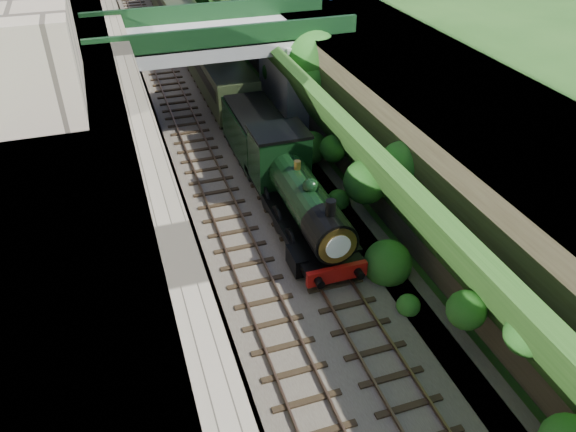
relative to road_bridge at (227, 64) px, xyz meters
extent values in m
plane|color=#1E4714|center=(-0.94, -24.00, -4.08)|extent=(160.00, 160.00, 0.00)
cube|color=#473F38|center=(-0.94, -4.00, -3.98)|extent=(10.00, 90.00, 0.20)
cube|color=#756B56|center=(-6.44, -4.00, -0.58)|extent=(1.00, 90.00, 7.00)
cube|color=#262628|center=(-9.94, -4.00, -0.58)|extent=(6.00, 90.00, 7.00)
cube|color=#262628|center=(8.56, -4.00, -0.95)|extent=(8.00, 90.00, 6.25)
cube|color=#1E4714|center=(4.06, -4.00, -1.38)|extent=(4.02, 90.00, 6.36)
sphere|color=#194C14|center=(3.99, -24.96, -1.29)|extent=(1.47, 1.47, 1.47)
sphere|color=#194C14|center=(3.45, -22.61, -2.16)|extent=(1.49, 1.49, 1.49)
sphere|color=#194C14|center=(2.73, -18.01, -3.33)|extent=(2.14, 2.14, 2.14)
sphere|color=#194C14|center=(4.60, -15.15, -0.28)|extent=(2.29, 2.29, 2.29)
sphere|color=#194C14|center=(3.64, -13.56, -1.85)|extent=(2.24, 2.24, 2.24)
sphere|color=#194C14|center=(3.57, -9.59, -1.97)|extent=(1.52, 1.52, 1.52)
sphere|color=#194C14|center=(3.05, -7.55, -2.82)|extent=(1.92, 1.92, 1.92)
sphere|color=#194C14|center=(4.63, -3.97, -0.24)|extent=(2.28, 2.28, 2.28)
sphere|color=#194C14|center=(4.81, -0.22, 0.04)|extent=(1.27, 1.27, 1.27)
sphere|color=#194C14|center=(3.87, 1.78, -1.48)|extent=(1.94, 1.94, 1.94)
sphere|color=#194C14|center=(4.76, 4.65, -0.03)|extent=(1.46, 1.46, 1.46)
sphere|color=#194C14|center=(4.50, 8.82, -0.45)|extent=(1.88, 1.88, 1.88)
sphere|color=#194C14|center=(3.70, 11.50, -1.75)|extent=(1.57, 1.57, 1.57)
sphere|color=#194C14|center=(2.80, 14.10, -3.22)|extent=(2.38, 2.38, 2.38)
sphere|color=#194C14|center=(2.75, 16.18, -3.29)|extent=(1.76, 1.76, 1.76)
sphere|color=#194C14|center=(3.04, 20.59, -2.82)|extent=(1.97, 1.97, 1.97)
sphere|color=#194C14|center=(2.78, 31.99, -3.25)|extent=(2.21, 2.21, 2.21)
cube|color=black|center=(-2.94, -4.00, -3.84)|extent=(2.50, 90.00, 0.07)
cube|color=brown|center=(-3.66, -4.00, -3.75)|extent=(0.08, 90.00, 0.14)
cube|color=brown|center=(-2.23, -4.00, -3.75)|extent=(0.08, 90.00, 0.14)
cube|color=black|center=(0.26, -4.00, -3.84)|extent=(2.50, 90.00, 0.07)
cube|color=brown|center=(-0.46, -4.00, -3.75)|extent=(0.08, 90.00, 0.14)
cube|color=brown|center=(0.97, -4.00, -3.75)|extent=(0.08, 90.00, 0.14)
cube|color=gray|center=(-0.44, 0.00, 1.62)|extent=(16.00, 6.00, 0.90)
cube|color=#143718|center=(-0.44, -2.85, 2.57)|extent=(16.00, 0.30, 1.20)
cube|color=#143718|center=(-0.44, 2.85, 2.57)|extent=(16.00, 0.30, 1.20)
cube|color=gray|center=(-6.44, 0.00, -1.23)|extent=(1.40, 6.40, 5.70)
cube|color=gray|center=(4.26, 0.00, -1.23)|extent=(2.40, 6.40, 5.70)
cube|color=gray|center=(-10.44, -10.00, 4.92)|extent=(4.00, 8.00, 4.00)
cylinder|color=black|center=(4.86, -2.92, -1.88)|extent=(0.30, 0.30, 4.40)
sphere|color=#194C14|center=(4.86, -2.92, 0.72)|extent=(3.60, 3.60, 3.60)
sphere|color=#194C14|center=(5.36, -2.12, 0.12)|extent=(2.40, 2.40, 2.40)
cube|color=black|center=(0.26, -14.07, -3.58)|extent=(2.40, 8.40, 0.60)
cube|color=black|center=(0.26, -13.07, -3.03)|extent=(2.70, 10.00, 0.35)
cube|color=maroon|center=(0.26, -18.17, -3.13)|extent=(2.70, 0.25, 0.70)
cylinder|color=black|center=(0.26, -13.87, -1.73)|extent=(1.90, 5.60, 1.90)
cylinder|color=black|center=(0.26, -17.17, -1.73)|extent=(1.96, 1.80, 1.96)
cylinder|color=white|center=(0.26, -18.15, -1.73)|extent=(1.10, 0.05, 1.10)
cylinder|color=black|center=(0.26, -17.17, -0.53)|extent=(0.44, 0.44, 0.90)
sphere|color=black|center=(0.26, -14.87, -0.73)|extent=(0.76, 0.76, 0.76)
cylinder|color=#A57F33|center=(0.26, -13.07, -0.63)|extent=(0.32, 0.32, 0.50)
cube|color=black|center=(0.26, -10.27, -1.58)|extent=(2.75, 2.40, 2.80)
cube|color=black|center=(0.26, -10.27, -0.13)|extent=(2.85, 2.50, 0.15)
cube|color=black|center=(-0.99, -16.67, -3.23)|extent=(0.60, 1.40, 0.90)
cube|color=black|center=(1.51, -16.67, -3.23)|extent=(0.60, 1.40, 0.90)
cube|color=black|center=(0.26, -5.87, -3.63)|extent=(2.30, 6.00, 0.50)
cube|color=black|center=(0.26, -5.87, -3.38)|extent=(2.60, 6.00, 0.50)
cube|color=black|center=(0.26, -5.87, -2.18)|extent=(2.70, 6.00, 2.40)
cube|color=black|center=(0.26, -5.87, -0.93)|extent=(2.50, 5.60, 0.20)
cube|color=black|center=(0.26, 6.73, -3.68)|extent=(2.30, 17.00, 0.40)
cube|color=black|center=(0.26, 6.73, -3.43)|extent=(2.50, 17.00, 0.50)
cube|color=#242C19|center=(0.26, 6.73, -1.93)|extent=(2.80, 18.00, 2.70)
cube|color=slate|center=(0.26, 6.73, -0.43)|extent=(2.90, 18.00, 0.50)
cube|color=black|center=(0.26, 25.53, -3.68)|extent=(2.30, 17.00, 0.40)
cube|color=black|center=(0.26, 25.53, -3.43)|extent=(2.50, 17.00, 0.50)
cube|color=#242C19|center=(0.26, 25.53, -1.93)|extent=(2.80, 18.00, 2.70)
camera|label=1|loc=(-7.46, -34.74, 12.12)|focal=35.00mm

